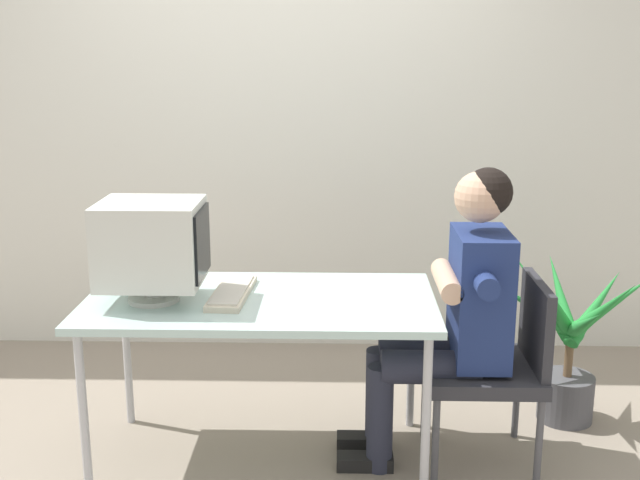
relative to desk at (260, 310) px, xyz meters
The scene contains 8 objects.
ground_plane 0.68m from the desk, ahead, with size 12.00×12.00×0.00m, color gray.
wall_back 1.65m from the desk, 77.91° to the left, with size 8.00×0.10×3.00m, color silver.
desk is the anchor object (origin of this frame).
crt_monitor 0.52m from the desk, behind, with size 0.42×0.35×0.41m.
keyboard 0.14m from the desk, 167.34° to the left, with size 0.17×0.45×0.03m.
office_chair 1.02m from the desk, ahead, with size 0.48×0.48×0.81m.
person_seated 0.81m from the desk, ahead, with size 0.70×0.57×1.28m.
potted_plant 1.49m from the desk, 15.79° to the left, with size 0.75×0.76×0.81m.
Camera 1 is at (0.33, -3.09, 1.75)m, focal length 44.12 mm.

